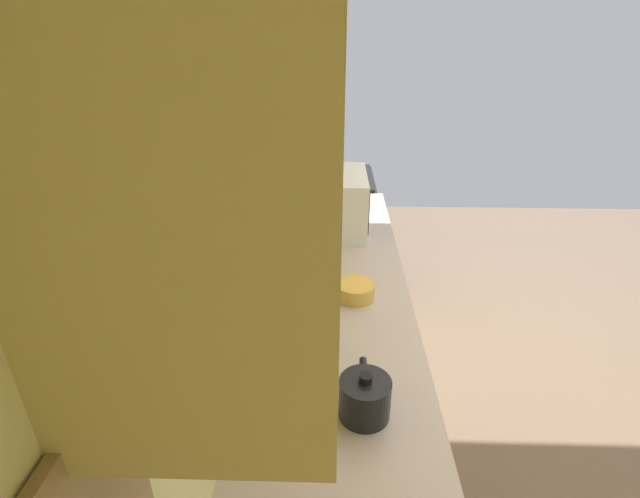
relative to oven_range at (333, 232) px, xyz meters
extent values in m
plane|color=brown|center=(-1.57, -1.37, -0.48)|extent=(6.71, 6.71, 0.00)
cube|color=#E8DB89|center=(-1.57, 0.37, 0.82)|extent=(4.32, 0.12, 2.60)
cube|color=tan|center=(-1.99, -0.01, -0.03)|extent=(3.30, 0.63, 0.90)
cube|color=#BFACA0|center=(-1.99, -0.01, 0.43)|extent=(3.33, 0.66, 0.02)
cube|color=#332819|center=(-2.23, -0.33, -0.03)|extent=(0.01, 0.01, 0.83)
cube|color=#332819|center=(-1.76, -0.33, -0.03)|extent=(0.01, 0.01, 0.83)
cube|color=#332819|center=(-1.29, -0.33, -0.03)|extent=(0.01, 0.01, 0.83)
cube|color=#332819|center=(-0.81, -0.33, -0.03)|extent=(0.01, 0.01, 0.83)
cube|color=tan|center=(-1.99, 0.15, 1.44)|extent=(2.18, 0.31, 0.67)
cube|color=black|center=(0.00, 0.00, -0.02)|extent=(0.66, 0.61, 0.92)
cube|color=black|center=(0.00, -0.31, -0.06)|extent=(0.52, 0.01, 0.51)
cube|color=black|center=(0.00, 0.00, 0.45)|extent=(0.63, 0.58, 0.02)
cube|color=black|center=(0.00, 0.29, 0.53)|extent=(0.63, 0.04, 0.18)
cylinder|color=#38383D|center=(-0.15, -0.11, 0.47)|extent=(0.11, 0.11, 0.01)
cylinder|color=#38383D|center=(0.15, -0.11, 0.47)|extent=(0.11, 0.11, 0.01)
cylinder|color=#38383D|center=(-0.15, 0.11, 0.47)|extent=(0.11, 0.11, 0.01)
cylinder|color=#38383D|center=(0.15, 0.11, 0.47)|extent=(0.11, 0.11, 0.01)
cube|color=white|center=(-0.94, 0.01, 0.61)|extent=(0.47, 0.38, 0.33)
cube|color=black|center=(-0.98, -0.19, 0.61)|extent=(0.29, 0.01, 0.23)
cube|color=#2D2D33|center=(-0.76, -0.19, 0.61)|extent=(0.08, 0.01, 0.23)
cylinder|color=gold|center=(-1.67, -0.10, 0.48)|extent=(0.17, 0.17, 0.07)
cylinder|color=#F4BA49|center=(-1.67, -0.10, 0.50)|extent=(0.14, 0.14, 0.03)
cylinder|color=black|center=(-2.35, -0.10, 0.51)|extent=(0.16, 0.16, 0.13)
cylinder|color=black|center=(-2.35, -0.10, 0.59)|extent=(0.04, 0.04, 0.02)
cylinder|color=black|center=(-2.26, -0.10, 0.54)|extent=(0.10, 0.02, 0.06)
camera|label=1|loc=(-3.42, 0.01, 1.55)|focal=26.25mm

